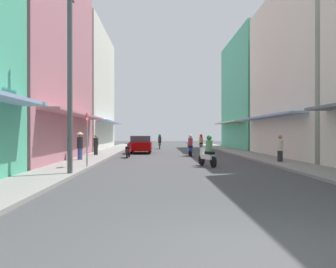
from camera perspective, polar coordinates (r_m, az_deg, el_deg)
name	(u,v)px	position (r m, az deg, el deg)	size (l,w,h in m)	color
ground_plane	(177,158)	(22.79, 1.56, -4.08)	(97.18, 97.18, 0.00)	#424244
sidewalk_left	(94,157)	(23.15, -12.36, -3.87)	(2.16, 52.17, 0.12)	gray
sidewalk_right	(260,157)	(23.76, 15.12, -3.76)	(2.16, 52.17, 0.12)	gray
building_left_mid	(22,23)	(23.67, -23.31, 16.67)	(7.05, 13.33, 16.84)	#B7727F
building_left_far	(77,90)	(36.50, -15.03, 7.07)	(7.05, 13.29, 12.16)	silver
building_right_mid	(317,74)	(25.83, 23.69, 9.18)	(7.05, 12.13, 11.49)	silver
building_right_far	(260,93)	(37.89, 15.19, 6.58)	(7.05, 12.59, 11.85)	#4CB28C
motorbike_silver	(201,143)	(32.19, 5.57, -1.58)	(0.60, 1.80, 1.58)	black
motorbike_white	(208,153)	(17.19, 6.63, -3.11)	(0.78, 1.73, 1.58)	black
motorbike_orange	(160,142)	(35.76, -1.40, -1.40)	(0.55, 1.81, 1.58)	black
motorbike_maroon	(128,150)	(23.52, -6.65, -2.72)	(0.55, 1.81, 0.96)	black
motorbike_blue	(190,146)	(24.80, 3.73, -2.10)	(0.55, 1.81, 1.58)	black
parked_car	(141,144)	(28.52, -4.54, -1.73)	(1.79, 4.11, 1.45)	#8C0000
pedestrian_foreground	(96,146)	(24.86, -11.99, -1.90)	(0.34, 0.34, 1.59)	#262628
pedestrian_crossing	(280,150)	(19.60, 18.26, -2.49)	(0.34, 0.34, 1.57)	#262628
pedestrian_midway	(80,145)	(20.70, -14.52, -1.75)	(0.44, 0.44, 1.77)	#334C8C
utility_pole	(70,77)	(14.01, -16.12, 9.23)	(0.20, 1.20, 7.64)	#4C4C4F
street_sign_no_entry	(87,132)	(16.45, -13.42, 0.26)	(0.07, 0.60, 2.65)	gray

